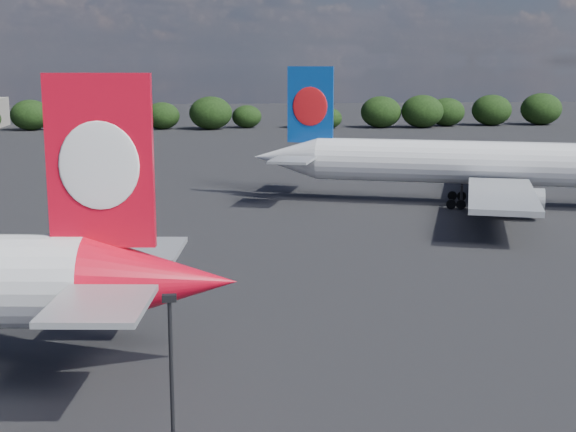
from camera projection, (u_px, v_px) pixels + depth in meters
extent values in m
plane|color=black|center=(118.00, 209.00, 99.28)|extent=(500.00, 500.00, 0.00)
cone|color=red|center=(162.00, 281.00, 46.39)|extent=(9.32, 6.45, 5.46)
cube|color=red|center=(100.00, 161.00, 45.09)|extent=(6.03, 1.25, 9.83)
ellipsoid|color=white|center=(99.00, 166.00, 44.80)|extent=(4.58, 0.76, 5.02)
ellipsoid|color=white|center=(102.00, 164.00, 45.44)|extent=(4.58, 0.76, 5.02)
cube|color=#96999D|center=(99.00, 305.00, 40.42)|extent=(5.65, 7.09, 0.33)
cube|color=#96999D|center=(143.00, 250.00, 52.22)|extent=(5.65, 7.09, 0.33)
cylinder|color=white|center=(481.00, 163.00, 100.61)|extent=(41.02, 18.64, 5.46)
cone|color=white|center=(286.00, 158.00, 106.02)|extent=(10.04, 8.00, 5.46)
cube|color=navy|center=(310.00, 105.00, 103.99)|extent=(5.86, 2.47, 9.83)
ellipsoid|color=red|center=(310.00, 106.00, 103.71)|extent=(4.41, 1.70, 5.02)
ellipsoid|color=red|center=(311.00, 106.00, 104.34)|extent=(4.41, 1.70, 5.02)
cube|color=#96999D|center=(292.00, 160.00, 99.71)|extent=(6.78, 7.79, 0.33)
cube|color=#96999D|center=(311.00, 150.00, 111.22)|extent=(6.78, 7.79, 0.33)
cube|color=#96999D|center=(502.00, 195.00, 86.87)|extent=(13.81, 22.96, 0.60)
cube|color=#96999D|center=(495.00, 163.00, 114.07)|extent=(13.81, 22.96, 0.60)
cylinder|color=#96999D|center=(519.00, 200.00, 91.90)|extent=(6.12, 4.56, 2.95)
cube|color=#96999D|center=(520.00, 194.00, 91.75)|extent=(2.38, 1.09, 1.31)
cylinder|color=#96999D|center=(512.00, 179.00, 108.63)|extent=(6.12, 4.56, 2.95)
cube|color=#96999D|center=(512.00, 173.00, 108.49)|extent=(2.38, 1.09, 1.31)
cylinder|color=black|center=(461.00, 196.00, 98.67)|extent=(0.39, 0.39, 2.73)
cylinder|color=black|center=(461.00, 205.00, 98.86)|extent=(1.30, 0.85, 1.20)
cylinder|color=black|center=(451.00, 204.00, 99.12)|extent=(1.30, 0.85, 1.20)
cylinder|color=black|center=(462.00, 188.00, 104.94)|extent=(0.39, 0.39, 2.73)
cylinder|color=black|center=(462.00, 196.00, 105.14)|extent=(1.30, 0.85, 1.20)
cylinder|color=black|center=(452.00, 196.00, 105.40)|extent=(1.30, 0.85, 1.20)
cylinder|color=black|center=(173.00, 413.00, 31.28)|extent=(0.16, 0.16, 9.01)
cube|color=black|center=(169.00, 298.00, 30.40)|extent=(0.55, 0.30, 0.28)
cube|color=#156A2C|center=(91.00, 119.00, 209.94)|extent=(6.00, 0.30, 2.60)
cylinder|color=#92959A|center=(82.00, 127.00, 210.09)|extent=(0.20, 0.20, 2.00)
cylinder|color=#92959A|center=(101.00, 127.00, 210.63)|extent=(0.20, 0.20, 2.00)
cube|color=yellow|center=(205.00, 113.00, 218.87)|extent=(5.00, 0.30, 3.00)
cylinder|color=#92959A|center=(206.00, 123.00, 219.39)|extent=(0.30, 0.30, 2.50)
ellipsoid|color=black|center=(30.00, 115.00, 211.38)|extent=(10.50, 8.88, 8.08)
ellipsoid|color=black|center=(77.00, 118.00, 212.78)|extent=(8.40, 7.10, 6.46)
ellipsoid|color=black|center=(117.00, 113.00, 212.04)|extent=(12.01, 10.16, 9.23)
ellipsoid|color=black|center=(162.00, 116.00, 214.95)|extent=(9.39, 7.95, 7.22)
ellipsoid|color=black|center=(211.00, 113.00, 213.79)|extent=(11.47, 9.70, 8.82)
ellipsoid|color=black|center=(247.00, 117.00, 219.35)|extent=(8.09, 6.84, 6.22)
ellipsoid|color=black|center=(302.00, 118.00, 219.65)|extent=(7.28, 6.16, 5.60)
ellipsoid|color=black|center=(329.00, 118.00, 217.02)|extent=(7.30, 6.18, 5.61)
ellipsoid|color=black|center=(381.00, 112.00, 219.47)|extent=(11.22, 9.49, 8.63)
ellipsoid|color=black|center=(422.00, 111.00, 219.51)|extent=(11.67, 9.87, 8.97)
ellipsoid|color=black|center=(447.00, 112.00, 225.33)|extent=(10.29, 8.71, 7.92)
ellipsoid|color=black|center=(492.00, 110.00, 227.11)|extent=(11.35, 9.60, 8.73)
ellipsoid|color=black|center=(541.00, 109.00, 229.22)|extent=(11.82, 10.00, 9.09)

